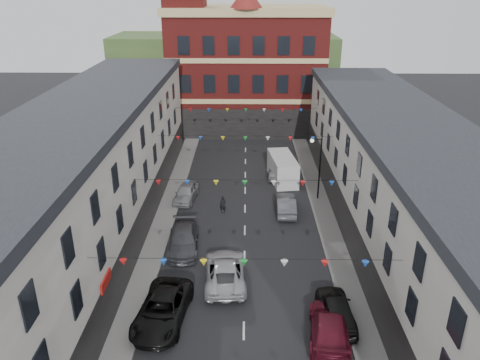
{
  "coord_description": "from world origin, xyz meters",
  "views": [
    {
      "loc": [
        0.08,
        -25.72,
        18.81
      ],
      "look_at": [
        -0.4,
        8.93,
        4.1
      ],
      "focal_mm": 35.0,
      "sensor_mm": 36.0,
      "label": 1
    }
  ],
  "objects_px": {
    "street_lamp": "(318,161)",
    "white_van": "(282,168)",
    "car_left_c": "(163,309)",
    "car_left_e": "(186,192)",
    "pedestrian": "(223,205)",
    "car_right_e": "(286,204)",
    "car_right_c": "(330,327)",
    "car_right_f": "(280,170)",
    "car_left_d": "(183,240)",
    "car_right_d": "(336,309)",
    "moving_car": "(225,271)"
  },
  "relations": [
    {
      "from": "white_van",
      "to": "car_right_d",
      "type": "bearing_deg",
      "value": -93.3
    },
    {
      "from": "car_left_c",
      "to": "car_right_f",
      "type": "height_order",
      "value": "car_left_c"
    },
    {
      "from": "car_left_d",
      "to": "car_right_f",
      "type": "relative_size",
      "value": 1.07
    },
    {
      "from": "car_left_c",
      "to": "pedestrian",
      "type": "relative_size",
      "value": 3.68
    },
    {
      "from": "car_right_e",
      "to": "car_right_f",
      "type": "height_order",
      "value": "car_right_e"
    },
    {
      "from": "street_lamp",
      "to": "car_right_c",
      "type": "distance_m",
      "value": 18.88
    },
    {
      "from": "car_right_f",
      "to": "white_van",
      "type": "height_order",
      "value": "white_van"
    },
    {
      "from": "street_lamp",
      "to": "car_right_c",
      "type": "height_order",
      "value": "street_lamp"
    },
    {
      "from": "car_right_f",
      "to": "car_left_e",
      "type": "bearing_deg",
      "value": 36.13
    },
    {
      "from": "car_left_e",
      "to": "pedestrian",
      "type": "distance_m",
      "value": 4.46
    },
    {
      "from": "car_right_d",
      "to": "car_right_f",
      "type": "bearing_deg",
      "value": -86.71
    },
    {
      "from": "car_right_d",
      "to": "car_right_f",
      "type": "xyz_separation_m",
      "value": [
        -1.9,
        22.75,
        -0.11
      ]
    },
    {
      "from": "car_right_e",
      "to": "car_right_f",
      "type": "distance_m",
      "value": 8.37
    },
    {
      "from": "car_left_e",
      "to": "car_right_f",
      "type": "xyz_separation_m",
      "value": [
        9.1,
        5.97,
        -0.05
      ]
    },
    {
      "from": "street_lamp",
      "to": "car_right_d",
      "type": "bearing_deg",
      "value": -93.53
    },
    {
      "from": "car_right_d",
      "to": "car_left_e",
      "type": "bearing_deg",
      "value": -58.24
    },
    {
      "from": "car_right_e",
      "to": "white_van",
      "type": "distance_m",
      "value": 7.35
    },
    {
      "from": "street_lamp",
      "to": "white_van",
      "type": "xyz_separation_m",
      "value": [
        -2.75,
        4.71,
        -2.64
      ]
    },
    {
      "from": "car_left_e",
      "to": "car_right_c",
      "type": "relative_size",
      "value": 0.8
    },
    {
      "from": "car_right_e",
      "to": "pedestrian",
      "type": "bearing_deg",
      "value": 3.79
    },
    {
      "from": "car_right_f",
      "to": "pedestrian",
      "type": "height_order",
      "value": "pedestrian"
    },
    {
      "from": "moving_car",
      "to": "pedestrian",
      "type": "xyz_separation_m",
      "value": [
        -0.63,
        10.16,
        -0.01
      ]
    },
    {
      "from": "car_left_d",
      "to": "car_right_d",
      "type": "relative_size",
      "value": 1.13
    },
    {
      "from": "car_right_c",
      "to": "car_right_d",
      "type": "xyz_separation_m",
      "value": [
        0.63,
        1.55,
        0.01
      ]
    },
    {
      "from": "moving_car",
      "to": "car_left_c",
      "type": "bearing_deg",
      "value": 45.73
    },
    {
      "from": "car_right_c",
      "to": "car_right_e",
      "type": "relative_size",
      "value": 1.19
    },
    {
      "from": "car_right_f",
      "to": "pedestrian",
      "type": "xyz_separation_m",
      "value": [
        -5.53,
        -8.65,
        0.1
      ]
    },
    {
      "from": "car_right_e",
      "to": "pedestrian",
      "type": "distance_m",
      "value": 5.54
    },
    {
      "from": "car_right_c",
      "to": "pedestrian",
      "type": "height_order",
      "value": "same"
    },
    {
      "from": "car_left_e",
      "to": "pedestrian",
      "type": "relative_size",
      "value": 2.75
    },
    {
      "from": "car_left_c",
      "to": "car_right_c",
      "type": "bearing_deg",
      "value": -2.01
    },
    {
      "from": "car_right_c",
      "to": "car_right_e",
      "type": "bearing_deg",
      "value": -78.24
    },
    {
      "from": "car_right_c",
      "to": "car_right_e",
      "type": "xyz_separation_m",
      "value": [
        -1.27,
        15.93,
        -0.04
      ]
    },
    {
      "from": "pedestrian",
      "to": "car_right_e",
      "type": "bearing_deg",
      "value": 16.54
    },
    {
      "from": "car_right_e",
      "to": "white_van",
      "type": "height_order",
      "value": "white_van"
    },
    {
      "from": "car_right_c",
      "to": "pedestrian",
      "type": "xyz_separation_m",
      "value": [
        -6.8,
        15.65,
        0.0
      ]
    },
    {
      "from": "car_left_d",
      "to": "white_van",
      "type": "relative_size",
      "value": 0.95
    },
    {
      "from": "pedestrian",
      "to": "street_lamp",
      "type": "bearing_deg",
      "value": 32.52
    },
    {
      "from": "car_left_d",
      "to": "car_right_c",
      "type": "xyz_separation_m",
      "value": [
        9.52,
        -9.64,
        0.02
      ]
    },
    {
      "from": "car_left_e",
      "to": "white_van",
      "type": "distance_m",
      "value": 10.54
    },
    {
      "from": "car_left_d",
      "to": "car_right_e",
      "type": "bearing_deg",
      "value": 32.8
    },
    {
      "from": "white_van",
      "to": "moving_car",
      "type": "bearing_deg",
      "value": -113.79
    },
    {
      "from": "car_left_c",
      "to": "car_right_d",
      "type": "height_order",
      "value": "car_left_c"
    },
    {
      "from": "car_left_c",
      "to": "car_left_e",
      "type": "bearing_deg",
      "value": 98.31
    },
    {
      "from": "car_right_d",
      "to": "car_right_e",
      "type": "relative_size",
      "value": 1.03
    },
    {
      "from": "car_left_d",
      "to": "car_right_d",
      "type": "height_order",
      "value": "car_right_d"
    },
    {
      "from": "car_left_c",
      "to": "car_right_e",
      "type": "distance_m",
      "value": 16.82
    },
    {
      "from": "car_right_f",
      "to": "moving_car",
      "type": "height_order",
      "value": "moving_car"
    },
    {
      "from": "car_right_c",
      "to": "car_right_f",
      "type": "xyz_separation_m",
      "value": [
        -1.27,
        24.3,
        -0.1
      ]
    },
    {
      "from": "car_left_e",
      "to": "pedestrian",
      "type": "xyz_separation_m",
      "value": [
        3.57,
        -2.68,
        0.05
      ]
    }
  ]
}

